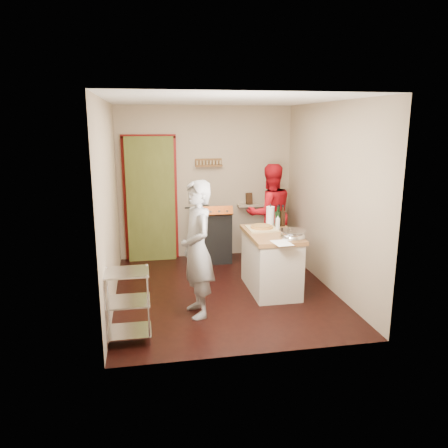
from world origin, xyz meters
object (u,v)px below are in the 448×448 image
(stove, at_px, (212,235))
(person_stripe, at_px, (197,249))
(wire_shelving, at_px, (127,302))
(island, at_px, (271,259))
(person_red, at_px, (270,214))

(stove, relative_size, person_stripe, 0.60)
(wire_shelving, xyz_separation_m, person_stripe, (0.82, 0.52, 0.40))
(wire_shelving, distance_m, island, 2.25)
(wire_shelving, relative_size, person_stripe, 0.48)
(stove, relative_size, person_red, 0.60)
(stove, xyz_separation_m, person_stripe, (-0.50, -2.10, 0.38))
(wire_shelving, distance_m, person_red, 3.33)
(wire_shelving, relative_size, person_red, 0.48)
(island, bearing_deg, person_red, 74.98)
(person_stripe, bearing_deg, wire_shelving, -67.78)
(stove, bearing_deg, wire_shelving, -116.85)
(stove, height_order, island, island)
(wire_shelving, bearing_deg, island, 30.26)
(stove, relative_size, island, 0.79)
(wire_shelving, relative_size, island, 0.63)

